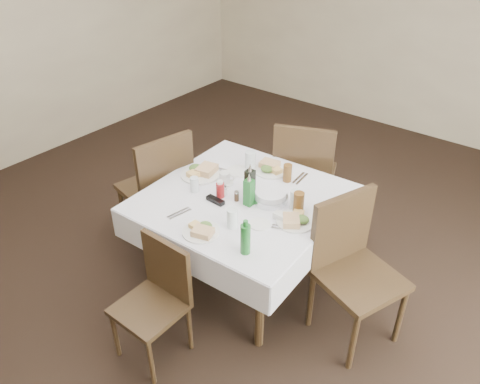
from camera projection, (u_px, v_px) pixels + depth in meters
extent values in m
plane|color=black|center=(226.00, 272.00, 3.77)|extent=(7.00, 7.00, 0.00)
cube|color=tan|center=(421.00, 15.00, 5.31)|extent=(6.00, 0.04, 2.80)
cylinder|color=#301F11|center=(154.00, 250.00, 3.43)|extent=(0.06, 0.06, 0.72)
cylinder|color=#301F11|center=(230.00, 194.00, 4.07)|extent=(0.06, 0.06, 0.72)
cylinder|color=#301F11|center=(260.00, 306.00, 2.98)|extent=(0.06, 0.06, 0.72)
cylinder|color=#301F11|center=(326.00, 232.00, 3.62)|extent=(0.06, 0.06, 0.72)
cube|color=#301F11|center=(243.00, 200.00, 3.32)|extent=(1.22, 1.22, 0.03)
cube|color=white|center=(243.00, 197.00, 3.31)|extent=(1.35, 1.35, 0.01)
cube|color=white|center=(288.00, 173.00, 3.81)|extent=(1.28, 0.07, 0.22)
cube|color=white|center=(183.00, 258.00, 2.93)|extent=(1.28, 0.07, 0.22)
cube|color=white|center=(323.00, 243.00, 3.06)|extent=(0.07, 1.28, 0.22)
cube|color=white|center=(176.00, 183.00, 3.68)|extent=(0.07, 1.28, 0.22)
cube|color=#301F11|center=(305.00, 174.00, 4.09)|extent=(0.64, 0.64, 0.04)
cube|color=#301F11|center=(303.00, 159.00, 3.76)|extent=(0.47, 0.22, 0.54)
cylinder|color=#301F11|center=(329.00, 189.00, 4.34)|extent=(0.04, 0.04, 0.50)
cylinder|color=#301F11|center=(323.00, 214.00, 4.00)|extent=(0.04, 0.04, 0.50)
cylinder|color=#301F11|center=(285.00, 182.00, 4.45)|extent=(0.04, 0.04, 0.50)
cylinder|color=#301F11|center=(275.00, 206.00, 4.10)|extent=(0.04, 0.04, 0.50)
cube|color=#301F11|center=(149.00, 309.00, 2.90)|extent=(0.39, 0.39, 0.04)
cube|color=#301F11|center=(167.00, 268.00, 2.91)|extent=(0.39, 0.04, 0.42)
cylinder|color=#301F11|center=(115.00, 334.00, 2.99)|extent=(0.03, 0.03, 0.40)
cylinder|color=#301F11|center=(154.00, 303.00, 3.21)|extent=(0.03, 0.03, 0.40)
cylinder|color=#301F11|center=(151.00, 361.00, 2.81)|extent=(0.03, 0.03, 0.40)
cylinder|color=#301F11|center=(190.00, 327.00, 3.04)|extent=(0.03, 0.03, 0.40)
cube|color=#301F11|center=(360.00, 280.00, 2.99)|extent=(0.62, 0.62, 0.04)
cube|color=#301F11|center=(342.00, 229.00, 3.00)|extent=(0.21, 0.47, 0.53)
cylinder|color=#301F11|center=(353.00, 341.00, 2.88)|extent=(0.04, 0.04, 0.49)
cylinder|color=#301F11|center=(311.00, 299.00, 3.18)|extent=(0.04, 0.04, 0.49)
cylinder|color=#301F11|center=(401.00, 315.00, 3.06)|extent=(0.04, 0.04, 0.49)
cylinder|color=#301F11|center=(356.00, 277.00, 3.36)|extent=(0.04, 0.04, 0.49)
cube|color=#301F11|center=(154.00, 188.00, 3.89)|extent=(0.58, 0.58, 0.04)
cube|color=#301F11|center=(166.00, 171.00, 3.60)|extent=(0.14, 0.49, 0.54)
cylinder|color=#301F11|center=(165.00, 194.00, 4.27)|extent=(0.04, 0.04, 0.50)
cylinder|color=#301F11|center=(192.00, 215.00, 4.00)|extent=(0.04, 0.04, 0.50)
cylinder|color=#301F11|center=(123.00, 211.00, 4.04)|extent=(0.04, 0.04, 0.50)
cylinder|color=#301F11|center=(149.00, 234.00, 3.77)|extent=(0.04, 0.04, 0.50)
cylinder|color=white|center=(271.00, 170.00, 3.61)|extent=(0.27, 0.27, 0.01)
cube|color=tan|center=(270.00, 164.00, 3.63)|extent=(0.15, 0.13, 0.04)
cube|color=#DC9E4E|center=(276.00, 170.00, 3.56)|extent=(0.10, 0.09, 0.03)
ellipsoid|color=#35631F|center=(267.00, 169.00, 3.57)|extent=(0.10, 0.09, 0.04)
cylinder|color=white|center=(201.00, 232.00, 2.96)|extent=(0.24, 0.24, 0.01)
cube|color=tan|center=(203.00, 232.00, 2.91)|extent=(0.15, 0.13, 0.04)
cube|color=#DC9E4E|center=(196.00, 226.00, 2.97)|extent=(0.08, 0.07, 0.03)
ellipsoid|color=#35631F|center=(206.00, 226.00, 2.97)|extent=(0.09, 0.08, 0.04)
cylinder|color=white|center=(295.00, 221.00, 3.05)|extent=(0.26, 0.26, 0.01)
cube|color=tan|center=(291.00, 220.00, 3.01)|extent=(0.16, 0.17, 0.04)
cube|color=#DC9E4E|center=(298.00, 214.00, 3.07)|extent=(0.09, 0.10, 0.03)
ellipsoid|color=#35631F|center=(302.00, 219.00, 3.02)|extent=(0.10, 0.09, 0.04)
cylinder|color=white|center=(200.00, 174.00, 3.55)|extent=(0.30, 0.30, 0.02)
cube|color=tan|center=(207.00, 170.00, 3.55)|extent=(0.15, 0.18, 0.05)
cube|color=#DC9E4E|center=(194.00, 174.00, 3.51)|extent=(0.09, 0.11, 0.04)
ellipsoid|color=#35631F|center=(196.00, 168.00, 3.57)|extent=(0.11, 0.10, 0.05)
cylinder|color=white|center=(238.00, 171.00, 3.59)|extent=(0.18, 0.18, 0.01)
cylinder|color=white|center=(260.00, 224.00, 3.03)|extent=(0.14, 0.14, 0.01)
cylinder|color=silver|center=(250.00, 161.00, 3.60)|extent=(0.08, 0.08, 0.15)
cylinder|color=silver|center=(232.00, 218.00, 2.98)|extent=(0.07, 0.07, 0.13)
cylinder|color=silver|center=(295.00, 200.00, 3.15)|extent=(0.07, 0.07, 0.14)
cylinder|color=silver|center=(194.00, 185.00, 3.34)|extent=(0.06, 0.06, 0.11)
cylinder|color=brown|center=(287.00, 173.00, 3.45)|extent=(0.07, 0.07, 0.14)
cylinder|color=brown|center=(299.00, 203.00, 3.11)|extent=(0.07, 0.07, 0.15)
cylinder|color=silver|center=(271.00, 199.00, 3.25)|extent=(0.24, 0.24, 0.04)
cylinder|color=white|center=(271.00, 195.00, 3.23)|extent=(0.22, 0.22, 0.05)
cube|color=black|center=(250.00, 183.00, 3.28)|extent=(0.06, 0.06, 0.19)
cone|color=silver|center=(250.00, 167.00, 3.22)|extent=(0.03, 0.03, 0.05)
cube|color=#1C6725|center=(249.00, 193.00, 3.17)|extent=(0.06, 0.06, 0.19)
cone|color=silver|center=(249.00, 177.00, 3.11)|extent=(0.03, 0.03, 0.05)
cylinder|color=maroon|center=(220.00, 190.00, 3.28)|extent=(0.06, 0.06, 0.11)
cylinder|color=white|center=(220.00, 182.00, 3.24)|extent=(0.04, 0.04, 0.02)
cylinder|color=white|center=(225.00, 191.00, 3.31)|extent=(0.03, 0.03, 0.06)
cylinder|color=silver|center=(225.00, 187.00, 3.29)|extent=(0.03, 0.03, 0.01)
cylinder|color=#392517|center=(237.00, 197.00, 3.25)|extent=(0.03, 0.03, 0.06)
cylinder|color=silver|center=(237.00, 192.00, 3.23)|extent=(0.03, 0.03, 0.01)
cylinder|color=white|center=(225.00, 183.00, 3.46)|extent=(0.13, 0.13, 0.01)
cylinder|color=white|center=(225.00, 177.00, 3.43)|extent=(0.08, 0.08, 0.08)
cylinder|color=black|center=(225.00, 174.00, 3.42)|extent=(0.07, 0.07, 0.01)
torus|color=white|center=(231.00, 178.00, 3.43)|extent=(0.05, 0.04, 0.06)
cube|color=black|center=(215.00, 200.00, 3.24)|extent=(0.14, 0.05, 0.03)
cylinder|color=#1C6725|center=(245.00, 239.00, 2.74)|extent=(0.06, 0.06, 0.20)
cylinder|color=#1C6725|center=(246.00, 223.00, 2.68)|extent=(0.03, 0.03, 0.04)
cube|color=white|center=(280.00, 216.00, 3.07)|extent=(0.10, 0.06, 0.05)
cube|color=#FF9EC0|center=(280.00, 216.00, 3.06)|extent=(0.07, 0.04, 0.02)
cube|color=silver|center=(298.00, 178.00, 3.51)|extent=(0.04, 0.19, 0.01)
cube|color=silver|center=(302.00, 179.00, 3.50)|extent=(0.04, 0.19, 0.01)
cube|color=silver|center=(180.00, 214.00, 3.12)|extent=(0.05, 0.18, 0.01)
cube|color=silver|center=(178.00, 213.00, 3.14)|extent=(0.05, 0.18, 0.01)
cube|color=silver|center=(285.00, 230.00, 2.98)|extent=(0.17, 0.08, 0.01)
cube|color=silver|center=(286.00, 227.00, 3.00)|extent=(0.17, 0.08, 0.01)
cube|color=silver|center=(217.00, 168.00, 3.64)|extent=(0.17, 0.05, 0.01)
cube|color=silver|center=(215.00, 170.00, 3.62)|extent=(0.17, 0.05, 0.01)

